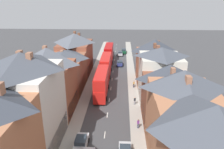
{
  "coord_description": "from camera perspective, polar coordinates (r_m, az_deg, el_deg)",
  "views": [
    {
      "loc": [
        2.5,
        -10.54,
        20.35
      ],
      "look_at": [
        0.02,
        41.2,
        1.59
      ],
      "focal_mm": 35.0,
      "sensor_mm": 36.0,
      "label": 1
    }
  ],
  "objects": [
    {
      "name": "pavement_right",
      "position": [
        52.67,
        5.37,
        -2.83
      ],
      "size": [
        2.2,
        104.0,
        0.14
      ],
      "primitive_type": "cube",
      "color": "#A8A399",
      "rests_on": "ground"
    },
    {
      "name": "double_decker_bus_far_approaching",
      "position": [
        46.72,
        -2.75,
        -2.15
      ],
      "size": [
        2.74,
        10.8,
        5.3
      ],
      "color": "red",
      "rests_on": "ground"
    },
    {
      "name": "pedestrian_far_left",
      "position": [
        43.24,
        5.97,
        -6.74
      ],
      "size": [
        0.36,
        0.22,
        1.61
      ],
      "color": "gray",
      "rests_on": "pavement_right"
    },
    {
      "name": "pedestrian_mid_right",
      "position": [
        36.16,
        6.86,
        -12.54
      ],
      "size": [
        0.36,
        0.22,
        1.61
      ],
      "color": "#3D4256",
      "rests_on": "pavement_right"
    },
    {
      "name": "car_near_blue",
      "position": [
        67.23,
        2.03,
        3.01
      ],
      "size": [
        1.9,
        3.85,
        1.63
      ],
      "color": "navy",
      "rests_on": "ground"
    },
    {
      "name": "terrace_row_right",
      "position": [
        31.11,
        16.91,
        -9.05
      ],
      "size": [
        8.0,
        57.47,
        12.52
      ],
      "color": "#B2704C",
      "rests_on": "ground"
    },
    {
      "name": "car_parked_right_b",
      "position": [
        32.56,
        -8.08,
        -17.16
      ],
      "size": [
        1.9,
        4.04,
        1.65
      ],
      "color": "silver",
      "rests_on": "ground"
    },
    {
      "name": "car_mid_black",
      "position": [
        81.6,
        -0.36,
        6.06
      ],
      "size": [
        1.9,
        4.07,
        1.61
      ],
      "color": "#4C515B",
      "rests_on": "ground"
    },
    {
      "name": "pavement_left",
      "position": [
        53.15,
        -5.7,
        -2.63
      ],
      "size": [
        2.2,
        104.0,
        0.14
      ],
      "primitive_type": "cube",
      "color": "#A8A399",
      "rests_on": "ground"
    },
    {
      "name": "double_decker_bus_mid_street",
      "position": [
        58.41,
        -1.62,
        2.43
      ],
      "size": [
        2.74,
        10.8,
        5.3
      ],
      "color": "red",
      "rests_on": "ground"
    },
    {
      "name": "double_decker_bus_lead",
      "position": [
        71.01,
        -0.83,
        5.61
      ],
      "size": [
        2.74,
        10.8,
        5.3
      ],
      "color": "#B70F0F",
      "rests_on": "ground"
    },
    {
      "name": "car_far_grey",
      "position": [
        57.09,
        -3.05,
        -0.13
      ],
      "size": [
        1.9,
        4.49,
        1.62
      ],
      "color": "#B7BABF",
      "rests_on": "ground"
    },
    {
      "name": "car_mid_white",
      "position": [
        82.35,
        3.1,
        6.19
      ],
      "size": [
        1.9,
        4.52,
        1.7
      ],
      "color": "#144728",
      "rests_on": "ground"
    },
    {
      "name": "terrace_row_left",
      "position": [
        34.96,
        -18.91,
        -5.69
      ],
      "size": [
        8.0,
        65.07,
        13.81
      ],
      "color": "brown",
      "rests_on": "ground"
    },
    {
      "name": "centre_line_dashes",
      "position": [
        50.85,
        -0.31,
        -3.67
      ],
      "size": [
        0.14,
        97.8,
        0.01
      ],
      "color": "silver",
      "rests_on": "ground"
    },
    {
      "name": "car_parked_left_b",
      "position": [
        78.84,
        2.16,
        5.55
      ],
      "size": [
        1.9,
        3.93,
        1.61
      ],
      "color": "#B7BABF",
      "rests_on": "ground"
    },
    {
      "name": "pedestrian_far_right",
      "position": [
        51.02,
        5.72,
        -2.44
      ],
      "size": [
        0.36,
        0.22,
        1.61
      ],
      "color": "#23232D",
      "rests_on": "pavement_right"
    }
  ]
}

